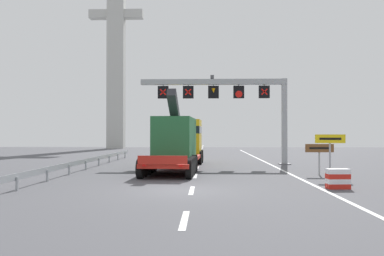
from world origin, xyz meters
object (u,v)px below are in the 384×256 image
(overhead_lane_gantry, at_px, (231,95))
(crash_barrier_striped, at_px, (338,179))
(exit_sign_yellow, at_px, (330,145))
(tourist_info_sign_brown, at_px, (319,151))
(bridge_pylon_distant, at_px, (116,38))
(heavy_haul_truck_red, at_px, (180,140))

(overhead_lane_gantry, distance_m, crash_barrier_striped, 15.69)
(exit_sign_yellow, relative_size, tourist_info_sign_brown, 1.31)
(tourist_info_sign_brown, height_order, crash_barrier_striped, tourist_info_sign_brown)
(overhead_lane_gantry, xyz_separation_m, bridge_pylon_distant, (-17.10, 33.95, 12.89))
(tourist_info_sign_brown, xyz_separation_m, crash_barrier_striped, (-0.84, -5.92, -0.99))
(crash_barrier_striped, xyz_separation_m, bridge_pylon_distant, (-20.98, 48.25, 18.07))
(bridge_pylon_distant, bearing_deg, heavy_haul_truck_red, -70.63)
(overhead_lane_gantry, height_order, crash_barrier_striped, overhead_lane_gantry)
(overhead_lane_gantry, distance_m, tourist_info_sign_brown, 10.49)
(overhead_lane_gantry, relative_size, exit_sign_yellow, 4.95)
(exit_sign_yellow, distance_m, bridge_pylon_distant, 52.19)
(exit_sign_yellow, xyz_separation_m, tourist_info_sign_brown, (-0.00, 2.07, -0.44))
(overhead_lane_gantry, bearing_deg, bridge_pylon_distant, 116.73)
(overhead_lane_gantry, relative_size, bridge_pylon_distant, 0.33)
(bridge_pylon_distant, bearing_deg, crash_barrier_striped, -66.50)
(tourist_info_sign_brown, bearing_deg, crash_barrier_striped, -98.05)
(tourist_info_sign_brown, bearing_deg, heavy_haul_truck_red, 149.80)
(bridge_pylon_distant, bearing_deg, tourist_info_sign_brown, -62.73)
(heavy_haul_truck_red, height_order, exit_sign_yellow, heavy_haul_truck_red)
(overhead_lane_gantry, bearing_deg, heavy_haul_truck_red, -140.58)
(overhead_lane_gantry, distance_m, heavy_haul_truck_red, 6.34)
(overhead_lane_gantry, relative_size, tourist_info_sign_brown, 6.48)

